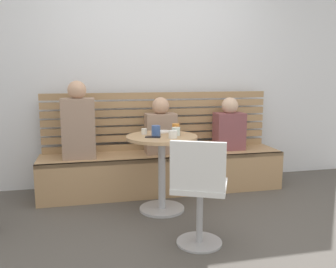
{
  "coord_description": "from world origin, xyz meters",
  "views": [
    {
      "loc": [
        -0.82,
        -2.63,
        1.32
      ],
      "look_at": [
        -0.07,
        0.66,
        0.75
      ],
      "focal_mm": 38.12,
      "sensor_mm": 36.0,
      "label": 1
    }
  ],
  "objects_px": {
    "person_adult": "(78,124)",
    "phone_on_table": "(153,137)",
    "white_chair": "(199,189)",
    "cafe_table": "(162,158)",
    "cup_tumbler_orange": "(176,129)",
    "cup_ceramic_white": "(173,134)",
    "cup_glass_short": "(176,131)",
    "person_child_middle": "(161,129)",
    "plate_small": "(163,132)",
    "cup_mug_blue": "(156,131)",
    "person_child_left": "(229,127)",
    "cup_espresso_small": "(144,131)",
    "booth_bench": "(163,172)"
  },
  "relations": [
    {
      "from": "person_child_middle",
      "to": "plate_small",
      "type": "relative_size",
      "value": 3.69
    },
    {
      "from": "white_chair",
      "to": "phone_on_table",
      "type": "bearing_deg",
      "value": 106.02
    },
    {
      "from": "booth_bench",
      "to": "plate_small",
      "type": "bearing_deg",
      "value": -102.88
    },
    {
      "from": "cafe_table",
      "to": "cup_mug_blue",
      "type": "bearing_deg",
      "value": 152.09
    },
    {
      "from": "cup_ceramic_white",
      "to": "plate_small",
      "type": "bearing_deg",
      "value": 93.77
    },
    {
      "from": "person_child_left",
      "to": "cup_espresso_small",
      "type": "height_order",
      "value": "person_child_left"
    },
    {
      "from": "person_child_middle",
      "to": "booth_bench",
      "type": "bearing_deg",
      "value": -42.51
    },
    {
      "from": "cup_glass_short",
      "to": "cafe_table",
      "type": "bearing_deg",
      "value": 170.64
    },
    {
      "from": "cup_tumbler_orange",
      "to": "phone_on_table",
      "type": "relative_size",
      "value": 0.71
    },
    {
      "from": "cafe_table",
      "to": "person_child_middle",
      "type": "distance_m",
      "value": 0.63
    },
    {
      "from": "booth_bench",
      "to": "cup_tumbler_orange",
      "type": "xyz_separation_m",
      "value": [
        0.02,
        -0.49,
        0.57
      ]
    },
    {
      "from": "plate_small",
      "to": "person_adult",
      "type": "bearing_deg",
      "value": 158.27
    },
    {
      "from": "cup_ceramic_white",
      "to": "plate_small",
      "type": "distance_m",
      "value": 0.35
    },
    {
      "from": "cup_glass_short",
      "to": "cup_mug_blue",
      "type": "bearing_deg",
      "value": 165.26
    },
    {
      "from": "cup_espresso_small",
      "to": "cafe_table",
      "type": "bearing_deg",
      "value": -40.1
    },
    {
      "from": "person_adult",
      "to": "cup_mug_blue",
      "type": "distance_m",
      "value": 0.88
    },
    {
      "from": "cup_ceramic_white",
      "to": "cup_mug_blue",
      "type": "xyz_separation_m",
      "value": [
        -0.12,
        0.17,
        0.01
      ]
    },
    {
      "from": "person_child_middle",
      "to": "phone_on_table",
      "type": "height_order",
      "value": "person_child_middle"
    },
    {
      "from": "cafe_table",
      "to": "booth_bench",
      "type": "bearing_deg",
      "value": 76.64
    },
    {
      "from": "booth_bench",
      "to": "person_child_left",
      "type": "height_order",
      "value": "person_child_left"
    },
    {
      "from": "cup_espresso_small",
      "to": "person_child_left",
      "type": "bearing_deg",
      "value": 23.66
    },
    {
      "from": "white_chair",
      "to": "person_child_middle",
      "type": "height_order",
      "value": "person_child_middle"
    },
    {
      "from": "person_child_left",
      "to": "cup_glass_short",
      "type": "height_order",
      "value": "person_child_left"
    },
    {
      "from": "booth_bench",
      "to": "cafe_table",
      "type": "distance_m",
      "value": 0.65
    },
    {
      "from": "person_adult",
      "to": "phone_on_table",
      "type": "xyz_separation_m",
      "value": [
        0.68,
        -0.6,
        -0.06
      ]
    },
    {
      "from": "cup_glass_short",
      "to": "cup_mug_blue",
      "type": "relative_size",
      "value": 0.84
    },
    {
      "from": "white_chair",
      "to": "cafe_table",
      "type": "bearing_deg",
      "value": 98.16
    },
    {
      "from": "person_child_left",
      "to": "cup_glass_short",
      "type": "bearing_deg",
      "value": -142.07
    },
    {
      "from": "cup_espresso_small",
      "to": "cup_ceramic_white",
      "type": "bearing_deg",
      "value": -50.65
    },
    {
      "from": "phone_on_table",
      "to": "cup_ceramic_white",
      "type": "bearing_deg",
      "value": -96.55
    },
    {
      "from": "white_chair",
      "to": "phone_on_table",
      "type": "xyz_separation_m",
      "value": [
        -0.21,
        0.74,
        0.28
      ]
    },
    {
      "from": "person_child_middle",
      "to": "plate_small",
      "type": "bearing_deg",
      "value": -98.85
    },
    {
      "from": "person_adult",
      "to": "cup_tumbler_orange",
      "type": "xyz_separation_m",
      "value": [
        0.93,
        -0.45,
        -0.02
      ]
    },
    {
      "from": "booth_bench",
      "to": "cup_tumbler_orange",
      "type": "height_order",
      "value": "cup_tumbler_orange"
    },
    {
      "from": "cup_glass_short",
      "to": "white_chair",
      "type": "bearing_deg",
      "value": -91.54
    },
    {
      "from": "person_adult",
      "to": "cafe_table",
      "type": "bearing_deg",
      "value": -34.35
    },
    {
      "from": "person_child_left",
      "to": "cup_mug_blue",
      "type": "bearing_deg",
      "value": -149.84
    },
    {
      "from": "person_child_left",
      "to": "cup_espresso_small",
      "type": "bearing_deg",
      "value": -156.34
    },
    {
      "from": "person_child_middle",
      "to": "cup_ceramic_white",
      "type": "bearing_deg",
      "value": -92.9
    },
    {
      "from": "cafe_table",
      "to": "cup_ceramic_white",
      "type": "height_order",
      "value": "cup_ceramic_white"
    },
    {
      "from": "cafe_table",
      "to": "cup_ceramic_white",
      "type": "relative_size",
      "value": 9.25
    },
    {
      "from": "phone_on_table",
      "to": "cup_mug_blue",
      "type": "bearing_deg",
      "value": -8.23
    },
    {
      "from": "white_chair",
      "to": "cup_espresso_small",
      "type": "xyz_separation_m",
      "value": [
        -0.26,
        0.93,
        0.3
      ]
    },
    {
      "from": "person_child_middle",
      "to": "cup_tumbler_orange",
      "type": "xyz_separation_m",
      "value": [
        0.05,
        -0.51,
        0.07
      ]
    },
    {
      "from": "booth_bench",
      "to": "person_child_middle",
      "type": "height_order",
      "value": "person_child_middle"
    },
    {
      "from": "person_child_middle",
      "to": "person_adult",
      "type": "bearing_deg",
      "value": -176.46
    },
    {
      "from": "person_child_left",
      "to": "cup_mug_blue",
      "type": "xyz_separation_m",
      "value": [
        -0.98,
        -0.57,
        0.08
      ]
    },
    {
      "from": "white_chair",
      "to": "cup_glass_short",
      "type": "distance_m",
      "value": 0.85
    },
    {
      "from": "cup_ceramic_white",
      "to": "cafe_table",
      "type": "bearing_deg",
      "value": 116.82
    },
    {
      "from": "white_chair",
      "to": "cup_mug_blue",
      "type": "height_order",
      "value": "white_chair"
    }
  ]
}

